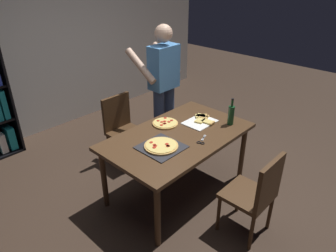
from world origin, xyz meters
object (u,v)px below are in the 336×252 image
chair_far_side (122,126)px  person_serving_pizza (163,84)px  wine_bottle (231,115)px  chair_near_camera (256,192)px  kitchen_scissors (202,141)px  second_pizza_plain (165,123)px  dining_table (178,140)px  pepperoni_pizza_on_tray (161,146)px

chair_far_side → person_serving_pizza: 0.76m
wine_bottle → chair_near_camera: bearing=-130.4°
kitchen_scissors → second_pizza_plain: 0.54m
dining_table → second_pizza_plain: bearing=73.3°
dining_table → chair_far_side: (0.00, 0.97, -0.16)m
wine_bottle → second_pizza_plain: wine_bottle is taller
pepperoni_pizza_on_tray → chair_far_side: bearing=72.8°
second_pizza_plain → dining_table: bearing=-106.7°
pepperoni_pizza_on_tray → kitchen_scissors: (0.37, -0.22, -0.01)m
kitchen_scissors → chair_far_side: bearing=92.7°
kitchen_scissors → pepperoni_pizza_on_tray: bearing=149.6°
chair_near_camera → wine_bottle: (0.59, 0.70, 0.36)m
chair_near_camera → pepperoni_pizza_on_tray: chair_near_camera is taller
dining_table → wine_bottle: bearing=-24.6°
chair_far_side → person_serving_pizza: bearing=-22.2°
chair_far_side → kitchen_scissors: chair_far_side is taller
person_serving_pizza → kitchen_scissors: (-0.48, -1.02, -0.24)m
person_serving_pizza → chair_far_side: bearing=157.8°
chair_near_camera → wine_bottle: wine_bottle is taller
pepperoni_pizza_on_tray → wine_bottle: bearing=-13.5°
chair_far_side → kitchen_scissors: 1.26m
chair_far_side → second_pizza_plain: chair_far_side is taller
dining_table → chair_far_side: 0.98m
chair_far_side → second_pizza_plain: 0.74m
dining_table → pepperoni_pizza_on_tray: (-0.32, -0.05, 0.09)m
pepperoni_pizza_on_tray → second_pizza_plain: pepperoni_pizza_on_tray is taller
dining_table → chair_near_camera: 0.98m
person_serving_pizza → pepperoni_pizza_on_tray: (-0.86, -0.80, -0.23)m
chair_near_camera → person_serving_pizza: size_ratio=0.51×
chair_near_camera → person_serving_pizza: 1.86m
person_serving_pizza → second_pizza_plain: 0.70m
person_serving_pizza → wine_bottle: person_serving_pizza is taller
dining_table → chair_far_side: size_ratio=1.79×
dining_table → wine_bottle: (0.59, -0.27, 0.19)m
chair_far_side → second_pizza_plain: size_ratio=3.07×
dining_table → chair_near_camera: bearing=-90.0°
wine_bottle → second_pizza_plain: size_ratio=1.08×
wine_bottle → chair_far_side: bearing=115.6°
wine_bottle → second_pizza_plain: bearing=133.4°
chair_far_side → wine_bottle: size_ratio=2.85×
chair_near_camera → wine_bottle: 0.98m
second_pizza_plain → chair_far_side: bearing=96.6°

